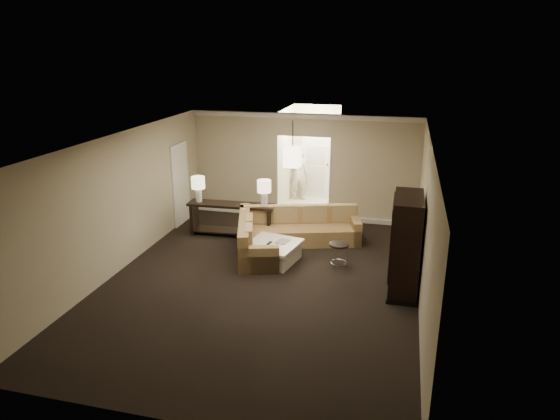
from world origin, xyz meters
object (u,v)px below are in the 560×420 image
(drink_table, at_px, (339,250))
(person, at_px, (299,172))
(armoire, at_px, (405,246))
(coffee_table, at_px, (273,252))
(sectional_sofa, at_px, (286,234))
(console_table, at_px, (232,217))

(drink_table, height_order, person, person)
(armoire, relative_size, drink_table, 3.60)
(armoire, xyz_separation_m, person, (-3.14, 5.29, -0.04))
(coffee_table, relative_size, person, 0.73)
(sectional_sofa, bearing_deg, console_table, 147.39)
(drink_table, xyz_separation_m, person, (-1.83, 4.54, 0.48))
(coffee_table, bearing_deg, sectional_sofa, 82.77)
(sectional_sofa, relative_size, coffee_table, 2.36)
(drink_table, relative_size, person, 0.30)
(sectional_sofa, height_order, person, person)
(person, bearing_deg, sectional_sofa, 91.01)
(sectional_sofa, bearing_deg, coffee_table, -113.89)
(console_table, distance_m, drink_table, 3.02)
(coffee_table, xyz_separation_m, person, (-0.41, 4.61, 0.64))
(sectional_sofa, height_order, drink_table, sectional_sofa)
(sectional_sofa, distance_m, armoire, 3.08)
(console_table, xyz_separation_m, person, (0.95, 3.37, 0.37))
(coffee_table, bearing_deg, armoire, -13.98)
(sectional_sofa, distance_m, person, 3.86)
(coffee_table, xyz_separation_m, console_table, (-1.36, 1.24, 0.27))
(coffee_table, distance_m, armoire, 2.89)
(console_table, bearing_deg, drink_table, -25.44)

